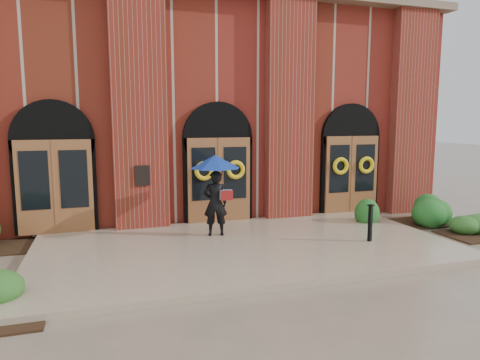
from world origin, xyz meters
name	(u,v)px	position (x,y,z in m)	size (l,w,h in m)	color
ground	(249,252)	(0.00, 0.00, 0.00)	(90.00, 90.00, 0.00)	#82715E
landing	(247,247)	(0.00, 0.15, 0.07)	(10.00, 5.30, 0.15)	tan
church_building	(182,112)	(0.00, 8.78, 3.50)	(16.20, 12.53, 7.00)	maroon
man_with_umbrella	(215,179)	(-0.51, 1.19, 1.63)	(1.50, 1.50, 2.12)	black
metal_post	(370,222)	(3.02, -0.54, 0.64)	(0.16, 0.16, 0.93)	black
hedge_wall_right	(399,212)	(5.20, 1.15, 0.40)	(3.09, 1.24, 0.79)	#1F571F
hedge_front_right	(473,227)	(6.32, -0.52, 0.24)	(1.38, 1.18, 0.49)	#27571F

